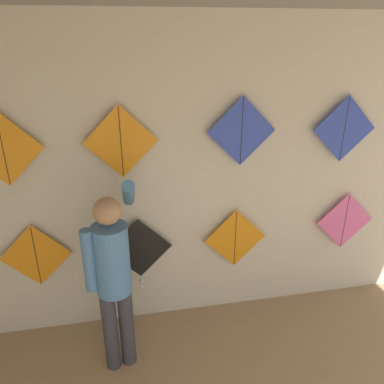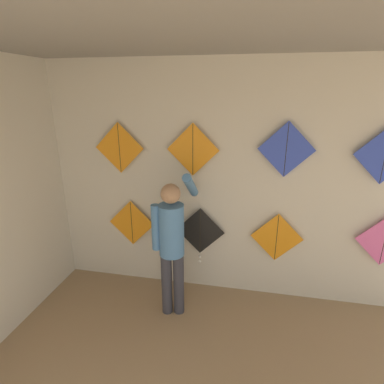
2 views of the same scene
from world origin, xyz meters
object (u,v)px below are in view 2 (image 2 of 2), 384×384
kite_3 (384,241)px  kite_6 (286,150)px  kite_1 (200,233)px  kite_0 (132,223)px  kite_5 (193,150)px  shopkeeper (172,239)px  kite_2 (277,238)px  kite_4 (119,148)px

kite_3 → kite_6: 1.48m
kite_6 → kite_1: bearing=-180.0°
kite_3 → kite_0: bearing=180.0°
kite_0 → kite_5: (0.80, 0.00, 0.98)m
shopkeeper → kite_2: shopkeeper is taller
shopkeeper → kite_2: (1.13, 0.49, -0.12)m
kite_6 → kite_5: bearing=180.0°
shopkeeper → kite_5: 1.02m
kite_3 → kite_5: (-2.14, 0.00, 0.93)m
kite_1 → kite_5: 1.03m
shopkeeper → kite_0: shopkeeper is taller
kite_1 → kite_5: (-0.09, 0.00, 1.03)m
kite_0 → kite_3: size_ratio=1.00×
kite_0 → kite_1: bearing=-0.0°
kite_3 → kite_6: bearing=180.0°
kite_2 → kite_4: 2.13m
shopkeeper → kite_3: size_ratio=2.76×
kite_5 → kite_0: bearing=180.0°
kite_4 → kite_1: bearing=-0.0°
kite_0 → kite_1: size_ratio=0.81×
shopkeeper → kite_5: kite_5 is taller
kite_3 → kite_6: size_ratio=1.00×
kite_0 → kite_2: bearing=0.0°
shopkeeper → kite_0: bearing=132.5°
kite_3 → kite_4: kite_4 is taller
kite_1 → kite_4: size_ratio=1.23×
kite_2 → kite_3: 1.14m
kite_2 → kite_5: 1.42m
kite_3 → shopkeeper: bearing=-167.7°
shopkeeper → kite_6: kite_6 is taller
kite_4 → kite_6: (1.90, 0.00, 0.05)m
kite_1 → kite_0: bearing=180.0°
shopkeeper → kite_0: size_ratio=2.76×
kite_0 → kite_6: kite_6 is taller
shopkeeper → kite_5: (0.13, 0.49, 0.88)m
kite_6 → kite_4: bearing=180.0°
kite_2 → kite_3: (1.14, 0.00, 0.07)m
kite_3 → kite_6: (-1.13, 0.00, 0.96)m
shopkeeper → kite_4: (-0.75, 0.49, 0.87)m
kite_0 → kite_6: 2.07m
kite_0 → kite_6: bearing=0.0°
shopkeeper → kite_6: 1.55m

